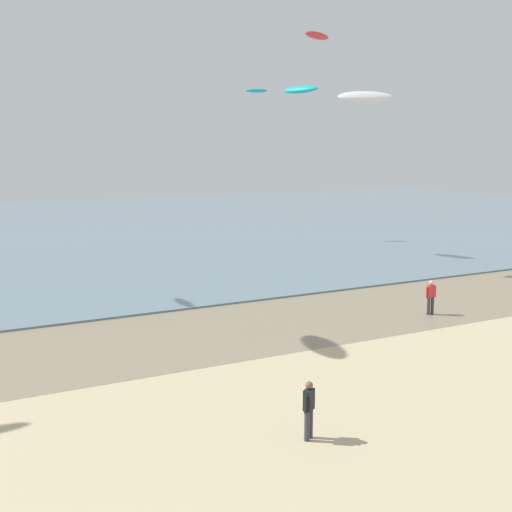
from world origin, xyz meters
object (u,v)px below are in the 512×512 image
(person_far_down_beach, at_px, (431,296))
(kite_aloft_5, at_px, (256,91))
(kite_aloft_7, at_px, (301,90))
(kite_aloft_8, at_px, (317,36))
(kite_aloft_2, at_px, (366,97))
(person_left_flank, at_px, (309,408))

(person_far_down_beach, height_order, kite_aloft_5, kite_aloft_5)
(kite_aloft_7, distance_m, kite_aloft_8, 10.52)
(kite_aloft_5, xyz_separation_m, kite_aloft_7, (-0.85, -8.52, -0.54))
(kite_aloft_7, bearing_deg, kite_aloft_8, 135.36)
(kite_aloft_2, bearing_deg, person_far_down_beach, 91.81)
(person_left_flank, xyz_separation_m, person_far_down_beach, (12.86, 9.13, 0.00))
(kite_aloft_5, height_order, kite_aloft_8, kite_aloft_8)
(kite_aloft_7, relative_size, kite_aloft_8, 1.29)
(kite_aloft_2, relative_size, kite_aloft_5, 1.95)
(person_left_flank, bearing_deg, kite_aloft_7, 58.86)
(person_left_flank, height_order, kite_aloft_2, kite_aloft_2)
(person_left_flank, relative_size, person_far_down_beach, 1.00)
(person_far_down_beach, distance_m, kite_aloft_5, 30.10)
(person_far_down_beach, relative_size, kite_aloft_5, 0.93)
(kite_aloft_2, height_order, kite_aloft_7, kite_aloft_7)
(kite_aloft_7, height_order, kite_aloft_8, kite_aloft_8)
(person_left_flank, height_order, person_far_down_beach, same)
(person_left_flank, relative_size, kite_aloft_8, 0.70)
(person_far_down_beach, height_order, kite_aloft_2, kite_aloft_2)
(person_far_down_beach, xyz_separation_m, kite_aloft_2, (3.79, 10.65, 10.30))
(person_left_flank, height_order, kite_aloft_7, kite_aloft_7)
(person_left_flank, bearing_deg, kite_aloft_8, 56.78)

